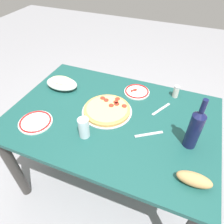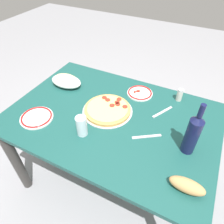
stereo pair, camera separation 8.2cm
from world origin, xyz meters
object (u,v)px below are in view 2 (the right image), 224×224
Objects in this scene: water_glass at (82,126)px; side_plate_far at (140,93)px; wine_bottle at (193,134)px; dining_table at (112,128)px; bread_loaf at (187,186)px; pepperoni_pizza at (108,109)px; baked_pasta_dish at (66,81)px; side_plate_near at (37,117)px; spice_shaker at (180,95)px.

water_glass reaches higher than side_plate_far.
water_glass is 0.53m from side_plate_far.
side_plate_far is at bearing -41.04° from wine_bottle.
side_plate_far is (0.40, -0.35, -0.12)m from wine_bottle.
wine_bottle is at bearing 172.97° from dining_table.
wine_bottle is at bearing -79.35° from bread_loaf.
wine_bottle reaches higher than pepperoni_pizza.
baked_pasta_dish is 1.91× the size of water_glass.
side_plate_near is at bearing 35.53° from pepperoni_pizza.
bread_loaf is (-0.04, 0.23, -0.10)m from wine_bottle.
water_glass is at bearing 80.79° from pepperoni_pizza.
wine_bottle is at bearing 170.94° from pepperoni_pizza.
water_glass is at bearing 68.73° from dining_table.
dining_table is 0.29m from water_glass.
baked_pasta_dish is at bearing -17.78° from dining_table.
dining_table is 0.51m from spice_shaker.
wine_bottle is (-0.48, 0.06, 0.24)m from dining_table.
spice_shaker is (0.14, -0.41, -0.09)m from wine_bottle.
side_plate_far is 1.11× the size of bread_loaf.
baked_pasta_dish is (0.41, -0.12, 0.03)m from pepperoni_pizza.
bread_loaf is at bearing 100.65° from wine_bottle.
side_plate_near is at bearing 38.05° from spice_shaker.
spice_shaker is (0.18, -0.64, 0.01)m from bread_loaf.
pepperoni_pizza is 0.50m from spice_shaker.
side_plate_far is 0.27m from spice_shaker.
pepperoni_pizza is at bearing -9.06° from wine_bottle.
side_plate_near is at bearing 29.96° from dining_table.
water_glass is 0.62× the size of side_plate_near.
baked_pasta_dish is at bearing -23.96° from bread_loaf.
side_plate_near is 0.93m from bread_loaf.
bread_loaf is at bearing 156.04° from baked_pasta_dish.
side_plate_far is (-0.16, -0.51, -0.05)m from water_glass.
spice_shaker reaches higher than pepperoni_pizza.
baked_pasta_dish is 1.18× the size of side_plate_near.
baked_pasta_dish is at bearing -16.49° from pepperoni_pizza.
pepperoni_pizza is 1.59× the size of side_plate_near.
side_plate_far is (-0.53, -0.15, -0.03)m from baked_pasta_dish.
spice_shaker reaches higher than bread_loaf.
wine_bottle is at bearing 109.10° from spice_shaker.
water_glass is 0.61m from bread_loaf.
baked_pasta_dish reaches higher than dining_table.
dining_table is at bearing -111.27° from water_glass.
side_plate_near is (0.36, 0.26, -0.01)m from pepperoni_pizza.
bread_loaf is (-0.98, 0.43, -0.01)m from baked_pasta_dish.
bread_loaf is (-0.52, 0.29, 0.14)m from dining_table.
spice_shaker is at bearing -126.85° from water_glass.
wine_bottle reaches higher than side_plate_near.
pepperoni_pizza reaches higher than side_plate_far.
spice_shaker is at bearing -139.71° from pepperoni_pizza.
water_glass is (-0.37, 0.36, 0.02)m from baked_pasta_dish.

